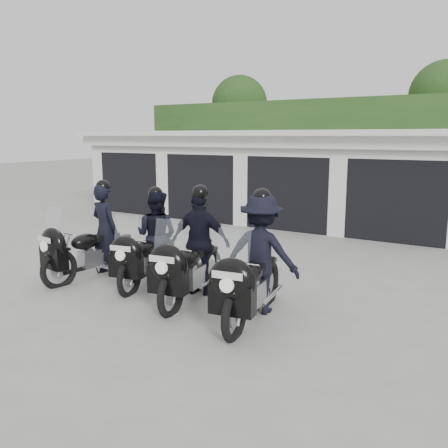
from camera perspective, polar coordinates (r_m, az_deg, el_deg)
The scene contains 7 objects.
ground at distance 9.74m, azimuth -5.95°, elevation -6.20°, with size 80.00×80.00×0.00m, color gray.
garage_block at distance 16.52m, azimuth 11.27°, elevation 5.58°, with size 16.40×6.80×2.96m.
background_vegetation at distance 20.99m, azimuth 17.08°, elevation 10.03°, with size 20.00×3.90×5.80m.
police_bike_a at distance 9.75m, azimuth -15.60°, elevation -1.71°, with size 0.88×2.29×2.00m.
police_bike_b at distance 9.22m, azimuth -8.68°, elevation -2.08°, with size 1.03×2.16×1.90m.
police_bike_c at distance 8.25m, azimuth -3.42°, elevation -3.07°, with size 1.19×2.32×2.03m.
police_bike_d at distance 7.40m, azimuth 4.00°, elevation -4.51°, with size 1.32×2.36×2.06m.
Camera 1 is at (5.71, -7.38, 2.80)m, focal length 38.00 mm.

